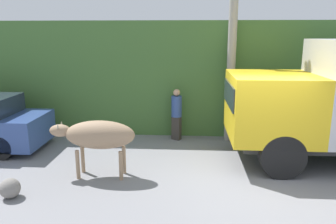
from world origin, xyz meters
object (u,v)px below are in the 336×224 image
(utility_pole, at_px, (232,43))
(brown_cow, at_px, (98,135))
(roadside_rock, at_px, (10,188))
(pedestrian_on_hill, at_px, (177,112))

(utility_pole, bearing_deg, brown_cow, -138.39)
(utility_pole, relative_size, roadside_rock, 14.12)
(pedestrian_on_hill, distance_m, utility_pole, 2.72)
(brown_cow, distance_m, utility_pole, 4.95)
(brown_cow, relative_size, pedestrian_on_hill, 1.23)
(utility_pole, distance_m, roadside_rock, 7.06)
(pedestrian_on_hill, height_order, roadside_rock, pedestrian_on_hill)
(pedestrian_on_hill, distance_m, roadside_rock, 5.28)
(brown_cow, relative_size, roadside_rock, 4.81)
(brown_cow, height_order, roadside_rock, brown_cow)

